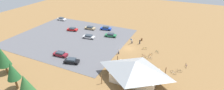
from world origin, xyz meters
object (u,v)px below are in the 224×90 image
Objects in this scene: trash_bin at (142,39)px; car_white_far_end at (62,19)px; bicycle_black_yard_center at (179,71)px; car_blue_near_entry at (106,28)px; bike_pavilion at (135,69)px; pine_mideast at (12,71)px; bicycle_red_by_bin at (144,56)px; car_black_aisle_side at (72,61)px; visitor_crossing_yard at (132,41)px; bicycle_blue_trailside at (149,58)px; car_maroon_back_corner at (60,54)px; pine_far_east at (25,85)px; visitor_at_bikes at (119,51)px; bicycle_purple_edge_north at (186,66)px; visitor_near_lot at (140,42)px; bicycle_green_yard_right at (157,52)px; bicycle_yellow_lone_west at (144,48)px; car_red_front_row at (72,29)px; car_green_second_row at (111,35)px; car_tan_inner_stall at (90,28)px; lot_sign at (131,41)px; bicycle_silver_near_porch at (173,72)px; car_silver_mid_lot at (89,37)px; pine_east at (2,57)px; bicycle_orange_mid_cluster at (151,55)px.

trash_bin is 0.20× the size of car_white_far_end.
car_blue_near_entry is (31.30, -18.36, 0.42)m from bicycle_black_yard_center.
pine_mideast is at bearing 31.62° from bike_pavilion.
trash_bin is 0.57× the size of bicycle_red_by_bin.
visitor_crossing_yard is (-11.75, -19.58, 0.13)m from car_black_aisle_side.
bicycle_blue_trailside reaches higher than bicycle_red_by_bin.
visitor_crossing_yard is (-17.32, -17.83, 0.13)m from car_maroon_back_corner.
visitor_at_bikes is at bearing -107.36° from pine_far_east.
bicycle_purple_edge_north is (-12.23, 0.31, 0.04)m from bicycle_red_by_bin.
visitor_near_lot is at bearing 168.42° from car_white_far_end.
bicycle_green_yard_right is 4.30m from bicycle_yellow_lone_west.
car_red_front_row is at bearing -20.83° from visitor_at_bikes.
bicycle_yellow_lone_west is at bearing 129.41° from visitor_near_lot.
trash_bin is 12.01m from car_green_second_row.
trash_bin is 4.43m from visitor_crossing_yard.
car_maroon_back_corner is at bearing 98.35° from car_tan_inner_stall.
bicycle_blue_trailside is 27.31m from car_maroon_back_corner.
lot_sign is at bearing 164.15° from car_tan_inner_stall.
bicycle_silver_near_porch is 44.23m from car_red_front_row.
visitor_at_bikes is at bearing -6.35° from bicycle_black_yard_center.
bicycle_black_yard_center is at bearing 160.50° from bicycle_blue_trailside.
bike_pavilion is at bearing 129.03° from car_blue_near_entry.
car_white_far_end is at bearing -16.18° from bicycle_purple_edge_north.
bike_pavilion is 26.82m from car_green_second_row.
car_silver_mid_lot reaches higher than bicycle_green_yard_right.
visitor_at_bikes reaches higher than bicycle_red_by_bin.
bike_pavilion is 20.40m from visitor_near_lot.
visitor_at_bikes reaches higher than bicycle_blue_trailside.
visitor_at_bikes is (-23.03, -21.66, -4.07)m from pine_east.
bicycle_black_yard_center is at bearing 149.60° from car_blue_near_entry.
bicycle_black_yard_center is (-17.20, 10.24, -1.05)m from lot_sign.
bicycle_green_yard_right is (-7.03, 6.69, -0.07)m from trash_bin.
visitor_at_bikes is at bearing 18.92° from bicycle_orange_mid_cluster.
trash_bin is at bearing -70.36° from bicycle_red_by_bin.
bicycle_yellow_lone_west is 0.34× the size of car_white_far_end.
bicycle_orange_mid_cluster is 2.99m from bicycle_green_yard_right.
car_maroon_back_corner is 18.20m from visitor_at_bikes.
car_maroon_back_corner is (35.93, 10.27, 0.36)m from bicycle_purple_edge_north.
car_green_second_row reaches higher than car_silver_mid_lot.
car_maroon_back_corner is at bearing 129.34° from car_white_far_end.
visitor_crossing_yard reaches higher than car_green_second_row.
car_blue_near_entry reaches higher than bicycle_orange_mid_cluster.
bicycle_silver_near_porch is (-15.86, 11.60, -1.04)m from lot_sign.
bicycle_green_yard_right is 50.64m from car_white_far_end.
bike_pavilion is at bearing -135.26° from pine_far_east.
car_blue_near_entry is 25.41m from car_white_far_end.
bicycle_orange_mid_cluster is at bearing 145.04° from visitor_crossing_yard.
bicycle_silver_near_porch is at bearing 123.52° from bicycle_green_yard_right.
car_green_second_row is at bearing -175.79° from car_red_front_row.
car_tan_inner_stall is (-18.90, 4.27, -0.02)m from car_white_far_end.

